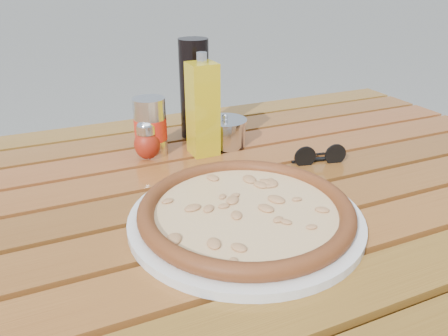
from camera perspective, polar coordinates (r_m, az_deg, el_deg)
name	(u,v)px	position (r m, az deg, el deg)	size (l,w,h in m)	color
table	(228,223)	(0.82, 0.57, -7.26)	(1.40, 0.90, 0.75)	#38210C
plate	(246,218)	(0.68, 2.85, -6.60)	(0.36, 0.36, 0.01)	silver
pizza	(246,210)	(0.67, 2.88, -5.46)	(0.36, 0.36, 0.03)	#FFEAB6
pepper_shaker	(147,140)	(0.90, -10.02, 3.56)	(0.07, 0.07, 0.08)	#A12412
oregano_shaker	(205,134)	(0.93, -2.44, 4.49)	(0.07, 0.07, 0.08)	#3A4019
dark_bottle	(194,89)	(0.99, -3.88, 10.25)	(0.07, 0.07, 0.22)	black
soda_can	(150,127)	(0.92, -9.58, 5.29)	(0.08, 0.08, 0.12)	silver
olive_oil_cruet	(203,109)	(0.89, -2.79, 7.70)	(0.06, 0.06, 0.21)	gold
parmesan_tin	(225,132)	(0.96, 0.13, 4.75)	(0.12, 0.12, 0.07)	silver
sunglasses	(320,156)	(0.89, 12.39, 1.50)	(0.11, 0.04, 0.04)	black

